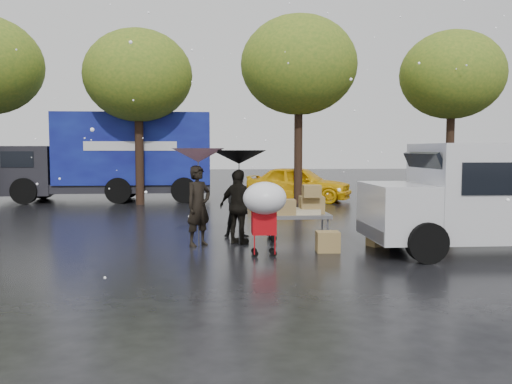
{
  "coord_description": "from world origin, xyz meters",
  "views": [
    {
      "loc": [
        -0.79,
        -10.56,
        2.1
      ],
      "look_at": [
        0.15,
        1.0,
        1.17
      ],
      "focal_mm": 38.0,
      "sensor_mm": 36.0,
      "label": 1
    }
  ],
  "objects": [
    {
      "name": "ground",
      "position": [
        0.0,
        0.0,
        0.0
      ],
      "size": [
        90.0,
        90.0,
        0.0
      ],
      "primitive_type": "plane",
      "color": "black",
      "rests_on": "ground"
    },
    {
      "name": "person_pink",
      "position": [
        -1.09,
        1.11,
        0.87
      ],
      "size": [
        0.75,
        0.73,
        1.74
      ],
      "primitive_type": "imported",
      "rotation": [
        0.0,
        0.0,
        0.74
      ],
      "color": "black",
      "rests_on": "ground"
    },
    {
      "name": "person_middle",
      "position": [
        -0.15,
        2.1,
        0.79
      ],
      "size": [
        0.85,
        0.71,
        1.57
      ],
      "primitive_type": "imported",
      "rotation": [
        0.0,
        0.0,
        0.16
      ],
      "color": "black",
      "rests_on": "ground"
    },
    {
      "name": "person_black",
      "position": [
        -0.2,
        1.25,
        0.82
      ],
      "size": [
        1.03,
        0.87,
        1.65
      ],
      "primitive_type": "imported",
      "rotation": [
        0.0,
        0.0,
        2.55
      ],
      "color": "black",
      "rests_on": "ground"
    },
    {
      "name": "umbrella_pink",
      "position": [
        -1.09,
        1.11,
        1.96
      ],
      "size": [
        1.13,
        1.13,
        2.11
      ],
      "color": "#4C4C4C",
      "rests_on": "ground"
    },
    {
      "name": "umbrella_black",
      "position": [
        -0.2,
        1.25,
        1.91
      ],
      "size": [
        1.21,
        1.21,
        2.06
      ],
      "color": "#4C4C4C",
      "rests_on": "ground"
    },
    {
      "name": "vendor_cart",
      "position": [
        1.25,
        1.76,
        0.73
      ],
      "size": [
        1.52,
        0.8,
        1.27
      ],
      "color": "slate",
      "rests_on": "ground"
    },
    {
      "name": "shopping_cart",
      "position": [
        0.21,
        -0.22,
        1.06
      ],
      "size": [
        0.84,
        0.84,
        1.46
      ],
      "color": "#BB0A11",
      "rests_on": "ground"
    },
    {
      "name": "white_van",
      "position": [
        4.94,
        -0.08,
        1.16
      ],
      "size": [
        4.91,
        2.18,
        2.2
      ],
      "color": "silver",
      "rests_on": "ground"
    },
    {
      "name": "blue_truck",
      "position": [
        -4.71,
        11.61,
        1.76
      ],
      "size": [
        8.3,
        2.6,
        3.5
      ],
      "color": "#0C0B5E",
      "rests_on": "ground"
    },
    {
      "name": "box_ground_near",
      "position": [
        1.55,
        0.18,
        0.21
      ],
      "size": [
        0.48,
        0.39,
        0.42
      ],
      "primitive_type": "cube",
      "rotation": [
        0.0,
        0.0,
        -0.05
      ],
      "color": "olive",
      "rests_on": "ground"
    },
    {
      "name": "box_ground_far",
      "position": [
        2.77,
        0.78,
        0.16
      ],
      "size": [
        0.5,
        0.45,
        0.32
      ],
      "primitive_type": "cube",
      "rotation": [
        0.0,
        0.0,
        0.39
      ],
      "color": "olive",
      "rests_on": "ground"
    },
    {
      "name": "yellow_taxi",
      "position": [
        2.65,
        10.76,
        0.71
      ],
      "size": [
        4.49,
        3.14,
        1.42
      ],
      "primitive_type": "imported",
      "rotation": [
        0.0,
        0.0,
        1.18
      ],
      "color": "yellow",
      "rests_on": "ground"
    },
    {
      "name": "tree_row",
      "position": [
        -0.47,
        10.0,
        5.02
      ],
      "size": [
        21.6,
        4.4,
        7.12
      ],
      "color": "black",
      "rests_on": "ground"
    }
  ]
}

